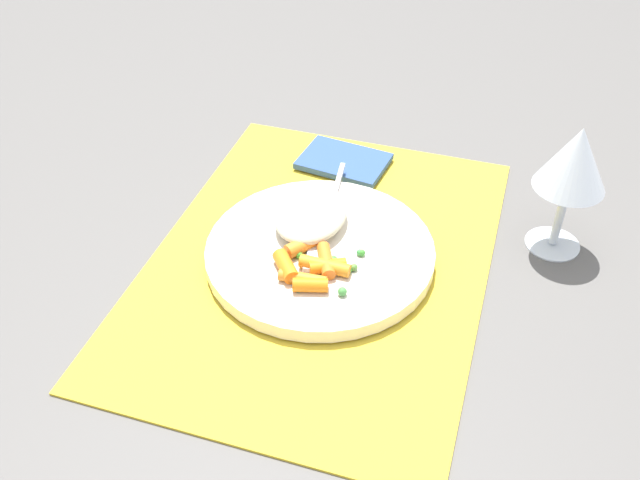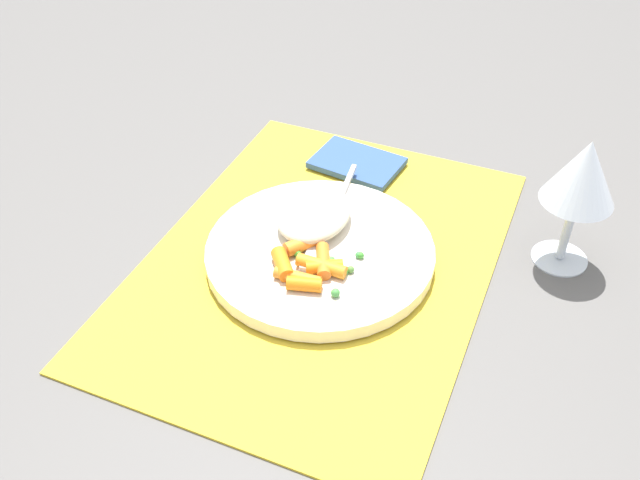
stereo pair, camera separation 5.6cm
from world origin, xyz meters
name	(u,v)px [view 2 (the right image)]	position (x,y,z in m)	size (l,w,h in m)	color
ground_plane	(320,262)	(0.00, 0.00, 0.00)	(2.40, 2.40, 0.00)	#565451
placemat	(320,260)	(0.00, 0.00, 0.00)	(0.51, 0.37, 0.01)	gold
plate	(320,252)	(0.00, 0.00, 0.01)	(0.25, 0.25, 0.02)	silver
rice_mound	(314,214)	(-0.04, -0.02, 0.04)	(0.11, 0.08, 0.03)	beige
carrot_portion	(308,265)	(0.04, 0.00, 0.03)	(0.09, 0.09, 0.02)	orange
pea_scatter	(325,266)	(0.03, 0.02, 0.03)	(0.08, 0.08, 0.01)	green
fork	(329,225)	(-0.04, 0.00, 0.03)	(0.20, 0.04, 0.01)	#B9B9B9
wine_glass	(583,176)	(-0.11, 0.25, 0.11)	(0.08, 0.08, 0.16)	silver
napkin	(357,163)	(-0.19, -0.03, 0.01)	(0.08, 0.11, 0.01)	#33518C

